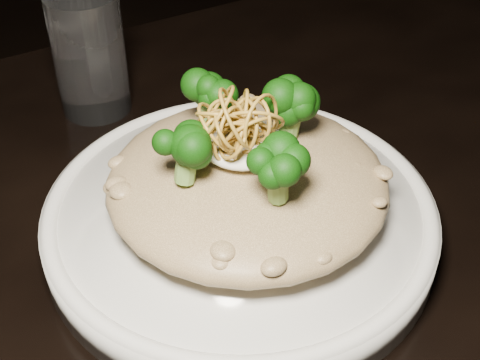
# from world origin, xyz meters

# --- Properties ---
(table) EXTENTS (1.10, 0.80, 0.75)m
(table) POSITION_xyz_m (0.00, 0.00, 0.67)
(table) COLOR black
(table) RESTS_ON ground
(plate) EXTENTS (0.29, 0.29, 0.03)m
(plate) POSITION_xyz_m (0.02, 0.03, 0.77)
(plate) COLOR silver
(plate) RESTS_ON table
(risotto) EXTENTS (0.21, 0.21, 0.05)m
(risotto) POSITION_xyz_m (0.03, 0.03, 0.80)
(risotto) COLOR brown
(risotto) RESTS_ON plate
(broccoli) EXTENTS (0.13, 0.13, 0.05)m
(broccoli) POSITION_xyz_m (0.03, 0.03, 0.85)
(broccoli) COLOR black
(broccoli) RESTS_ON risotto
(cheese) EXTENTS (0.06, 0.06, 0.02)m
(cheese) POSITION_xyz_m (0.03, 0.03, 0.83)
(cheese) COLOR white
(cheese) RESTS_ON risotto
(shallots) EXTENTS (0.05, 0.05, 0.04)m
(shallots) POSITION_xyz_m (0.02, 0.03, 0.86)
(shallots) COLOR olive
(shallots) RESTS_ON cheese
(drinking_glass) EXTENTS (0.08, 0.08, 0.12)m
(drinking_glass) POSITION_xyz_m (-0.01, 0.25, 0.81)
(drinking_glass) COLOR silver
(drinking_glass) RESTS_ON table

